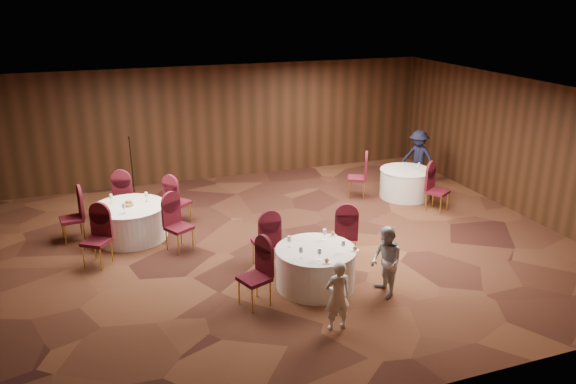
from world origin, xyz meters
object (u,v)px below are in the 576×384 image
object	(u,v)px
table_main	(316,267)
mic_stand	(133,179)
table_left	(130,222)
woman_a	(337,296)
man_c	(418,157)
woman_b	(386,262)
table_right	(405,183)

from	to	relation	value
table_main	mic_stand	size ratio (longest dim) A/B	0.91
table_left	woman_a	size ratio (longest dim) A/B	1.35
woman_a	table_left	bearing A→B (deg)	-60.41
table_left	man_c	bearing A→B (deg)	8.43
woman_b	table_left	bearing A→B (deg)	-132.20
mic_stand	man_c	bearing A→B (deg)	-11.52
table_left	woman_b	size ratio (longest dim) A/B	1.22
table_left	table_right	world-z (taller)	same
table_main	woman_a	xyz separation A→B (m)	(-0.20, -1.38, 0.21)
table_left	table_right	xyz separation A→B (m)	(6.97, 0.27, 0.00)
woman_b	man_c	bearing A→B (deg)	146.41
mic_stand	woman_b	size ratio (longest dim) A/B	1.23
table_main	mic_stand	distance (m)	6.62
table_left	man_c	size ratio (longest dim) A/B	1.05
table_right	man_c	bearing A→B (deg)	44.43
table_main	table_left	distance (m)	4.46
table_left	woman_b	xyz separation A→B (m)	(3.98, -4.05, 0.27)
table_right	woman_a	size ratio (longest dim) A/B	1.14
table_main	table_left	xyz separation A→B (m)	(-2.96, 3.34, 0.00)
table_main	man_c	size ratio (longest dim) A/B	0.97
mic_stand	woman_a	bearing A→B (deg)	-71.80
table_main	mic_stand	bearing A→B (deg)	113.64
table_right	woman_a	distance (m)	6.54
woman_a	table_main	bearing A→B (deg)	-99.01
woman_a	man_c	world-z (taller)	man_c
table_main	mic_stand	world-z (taller)	mic_stand
table_right	woman_b	distance (m)	5.26
woman_b	man_c	world-z (taller)	man_c
woman_b	table_right	bearing A→B (deg)	148.55
woman_a	woman_b	bearing A→B (deg)	-151.58
mic_stand	woman_b	distance (m)	7.70
table_main	man_c	world-z (taller)	man_c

